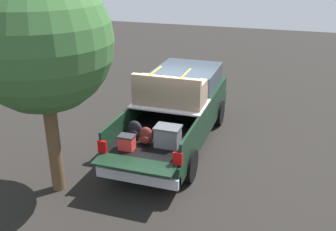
{
  "coord_description": "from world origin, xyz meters",
  "views": [
    {
      "loc": [
        -9.41,
        -2.91,
        4.95
      ],
      "look_at": [
        -0.6,
        0.0,
        1.1
      ],
      "focal_mm": 41.06,
      "sensor_mm": 36.0,
      "label": 1
    }
  ],
  "objects": [
    {
      "name": "tree_background",
      "position": [
        -3.02,
        1.85,
        3.38
      ],
      "size": [
        2.91,
        2.91,
        4.85
      ],
      "color": "brown",
      "rests_on": "ground_plane"
    },
    {
      "name": "pickup_truck",
      "position": [
        0.37,
        -0.0,
        0.97
      ],
      "size": [
        6.05,
        2.06,
        2.23
      ],
      "color": "black",
      "rests_on": "ground_plane"
    },
    {
      "name": "ground_plane",
      "position": [
        0.0,
        0.0,
        0.0
      ],
      "size": [
        40.0,
        40.0,
        0.0
      ],
      "primitive_type": "plane",
      "color": "black"
    }
  ]
}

